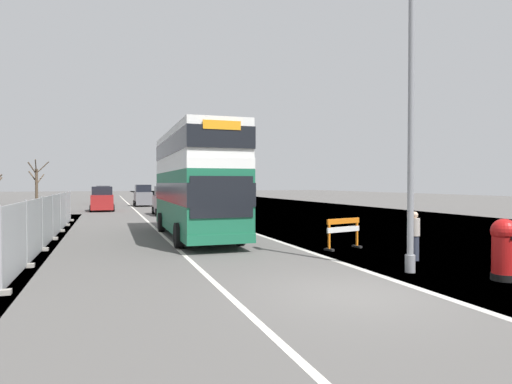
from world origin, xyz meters
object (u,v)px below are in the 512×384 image
Objects in this scene: red_pillar_postbox at (504,247)px; car_oncoming_near at (167,202)px; pedestrian_at_kerb at (414,236)px; car_far_side at (103,195)px; double_decker_bus at (195,181)px; lamppost_foreground at (411,130)px; car_receding_mid at (102,200)px; roadworks_barrier at (343,230)px; car_receding_far at (143,196)px.

car_oncoming_near reaches higher than red_pillar_postbox.
car_far_side is at bearing 102.21° from pedestrian_at_kerb.
lamppost_foreground reaches higher than double_decker_bus.
double_decker_bus reaches higher than car_receding_mid.
roadworks_barrier is 35.56m from car_receding_far.
pedestrian_at_kerb is (5.68, -38.16, -0.30)m from car_receding_far.
double_decker_bus is at bearing -92.44° from car_oncoming_near.
double_decker_bus reaches higher than pedestrian_at_kerb.
lamppost_foreground is (4.22, -10.01, 1.41)m from double_decker_bus.
car_far_side reaches higher than red_pillar_postbox.
car_oncoming_near reaches higher than car_receding_mid.
car_receding_mid is (-8.51, 31.88, -2.99)m from lamppost_foreground.
double_decker_bus is 15.16m from car_oncoming_near.
red_pillar_postbox is 0.42× the size of car_receding_mid.
car_far_side is (-4.27, 37.27, -1.59)m from double_decker_bus.
red_pillar_postbox is 1.00× the size of pedestrian_at_kerb.
car_far_side is at bearing 100.19° from lamppost_foreground.
lamppost_foreground is at bearing -67.12° from double_decker_bus.
car_receding_mid is (-4.93, 6.81, -0.02)m from car_oncoming_near.
lamppost_foreground is 5.32× the size of pedestrian_at_kerb.
red_pillar_postbox is 6.22m from roadworks_barrier.
double_decker_bus is 6.23× the size of roadworks_barrier.
lamppost_foreground is 48.13m from car_far_side.
roadworks_barrier is 28.85m from car_receding_mid.
lamppost_foreground is 3.85m from pedestrian_at_kerb.
lamppost_foreground is at bearing -95.90° from roadworks_barrier.
double_decker_bus is at bearing 116.73° from red_pillar_postbox.
double_decker_bus reaches higher than car_far_side.
lamppost_foreground reaches higher than pedestrian_at_kerb.
double_decker_bus is 22.35m from car_receding_mid.
pedestrian_at_kerb is at bearing -78.04° from car_oncoming_near.
pedestrian_at_kerb is at bearing 47.69° from lamppost_foreground.
red_pillar_postbox is 0.39× the size of car_oncoming_near.
red_pillar_postbox is at bearing -44.95° from lamppost_foreground.
roadworks_barrier is (-1.18, 6.10, -0.13)m from red_pillar_postbox.
car_receding_far is at bearing 97.66° from roadworks_barrier.
red_pillar_postbox is at bearing -85.69° from pedestrian_at_kerb.
lamppost_foreground reaches higher than red_pillar_postbox.
roadworks_barrier is 0.44× the size of car_receding_mid.
pedestrian_at_kerb is (1.41, 1.54, -3.24)m from lamppost_foreground.
car_receding_far is 2.55× the size of pedestrian_at_kerb.
pedestrian_at_kerb reaches higher than roadworks_barrier.
double_decker_bus is 2.51× the size of car_oncoming_near.
double_decker_bus is at bearing 123.62° from pedestrian_at_kerb.
double_decker_bus is 2.56× the size of car_receding_far.
red_pillar_postbox is (5.87, -11.65, -1.75)m from double_decker_bus.
double_decker_bus is 37.55m from car_far_side.
car_receding_far reaches higher than car_far_side.
roadworks_barrier is at bearing -78.91° from car_oncoming_near.
pedestrian_at_kerb is at bearing -77.79° from car_far_side.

